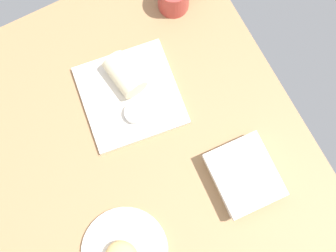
% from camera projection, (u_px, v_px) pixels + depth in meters
% --- Properties ---
extents(dining_table, '(1.10, 0.90, 0.04)m').
position_uv_depth(dining_table, '(142.00, 169.00, 1.27)').
color(dining_table, '#9E754C').
rests_on(dining_table, ground).
extents(round_plate, '(0.22, 0.22, 0.01)m').
position_uv_depth(round_plate, '(125.00, 251.00, 1.19)').
color(round_plate, silver).
rests_on(round_plate, dining_table).
extents(square_plate, '(0.29, 0.29, 0.02)m').
position_uv_depth(square_plate, '(130.00, 95.00, 1.29)').
color(square_plate, silver).
rests_on(square_plate, dining_table).
extents(sauce_cup, '(0.06, 0.06, 0.02)m').
position_uv_depth(sauce_cup, '(135.00, 113.00, 1.25)').
color(sauce_cup, silver).
rests_on(sauce_cup, square_plate).
extents(breakfast_wrap, '(0.12, 0.09, 0.07)m').
position_uv_depth(breakfast_wrap, '(125.00, 75.00, 1.26)').
color(breakfast_wrap, beige).
rests_on(breakfast_wrap, square_plate).
extents(book_stack, '(0.19, 0.17, 0.06)m').
position_uv_depth(book_stack, '(244.00, 175.00, 1.21)').
color(book_stack, silver).
rests_on(book_stack, dining_table).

